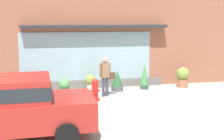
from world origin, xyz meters
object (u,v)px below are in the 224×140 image
object	(u,v)px
potted_plant_corner_tall	(117,81)
potted_plant_near_hydrant	(64,85)
potted_plant_window_left	(34,84)
parked_car_red	(11,105)
potted_plant_window_center	(90,81)
potted_plant_doorstep	(183,76)
pedestrian_with_handbag	(106,74)
potted_plant_window_right	(144,77)
potted_plant_by_entrance	(6,88)
fire_hydrant	(95,90)

from	to	relation	value
potted_plant_corner_tall	potted_plant_near_hydrant	bearing A→B (deg)	177.49
potted_plant_window_left	potted_plant_near_hydrant	distance (m)	1.27
parked_car_red	potted_plant_window_center	bearing A→B (deg)	60.29
potted_plant_doorstep	potted_plant_near_hydrant	world-z (taller)	potted_plant_doorstep
potted_plant_doorstep	pedestrian_with_handbag	bearing A→B (deg)	-165.87
potted_plant_window_center	potted_plant_doorstep	bearing A→B (deg)	-2.96
potted_plant_doorstep	potted_plant_near_hydrant	size ratio (longest dim) A/B	1.52
potted_plant_near_hydrant	potted_plant_window_right	size ratio (longest dim) A/B	0.53
parked_car_red	potted_plant_window_center	size ratio (longest dim) A/B	5.85
parked_car_red	potted_plant_corner_tall	distance (m)	6.15
potted_plant_window_left	potted_plant_window_right	xyz separation A→B (m)	(4.81, -0.06, 0.13)
parked_car_red	potted_plant_corner_tall	bearing A→B (deg)	49.49
potted_plant_corner_tall	potted_plant_by_entrance	size ratio (longest dim) A/B	1.45
potted_plant_corner_tall	potted_plant_near_hydrant	xyz separation A→B (m)	(-2.27, 0.10, -0.11)
pedestrian_with_handbag	potted_plant_by_entrance	xyz separation A→B (m)	(-3.96, 0.85, -0.57)
parked_car_red	potted_plant_doorstep	distance (m)	8.52
potted_plant_doorstep	potted_plant_corner_tall	bearing A→B (deg)	-178.12
potted_plant_window_center	potted_plant_near_hydrant	world-z (taller)	potted_plant_window_center
potted_plant_doorstep	potted_plant_window_left	xyz separation A→B (m)	(-6.64, 0.08, -0.09)
parked_car_red	potted_plant_window_center	xyz separation A→B (m)	(2.76, 5.06, -0.52)
potted_plant_corner_tall	potted_plant_window_right	size ratio (longest dim) A/B	0.77
pedestrian_with_handbag	parked_car_red	xyz separation A→B (m)	(-3.23, -3.89, 0.00)
parked_car_red	potted_plant_near_hydrant	xyz separation A→B (m)	(1.62, 4.84, -0.60)
potted_plant_window_left	parked_car_red	bearing A→B (deg)	-94.17
potted_plant_window_right	potted_plant_corner_tall	bearing A→B (deg)	-174.69
potted_plant_near_hydrant	potted_plant_corner_tall	bearing A→B (deg)	-2.51
potted_plant_corner_tall	potted_plant_window_left	size ratio (longest dim) A/B	0.98
parked_car_red	potted_plant_by_entrance	distance (m)	4.83
parked_car_red	potted_plant_window_right	world-z (taller)	parked_car_red
potted_plant_window_center	potted_plant_near_hydrant	distance (m)	1.16
pedestrian_with_handbag	potted_plant_window_center	bearing A→B (deg)	99.54
potted_plant_window_right	pedestrian_with_handbag	bearing A→B (deg)	-153.52
potted_plant_doorstep	potted_plant_near_hydrant	distance (m)	5.38
potted_plant_window_left	potted_plant_by_entrance	distance (m)	1.11
pedestrian_with_handbag	potted_plant_window_left	bearing A→B (deg)	148.11
fire_hydrant	potted_plant_window_center	world-z (taller)	fire_hydrant
potted_plant_corner_tall	potted_plant_window_right	world-z (taller)	potted_plant_window_right
potted_plant_near_hydrant	potted_plant_by_entrance	distance (m)	2.36
potted_plant_corner_tall	potted_plant_by_entrance	world-z (taller)	potted_plant_corner_tall
potted_plant_window_center	potted_plant_window_left	xyz separation A→B (m)	(-2.40, -0.14, 0.03)
potted_plant_by_entrance	potted_plant_window_left	bearing A→B (deg)	9.24
pedestrian_with_handbag	potted_plant_window_right	size ratio (longest dim) A/B	1.38
pedestrian_with_handbag	potted_plant_doorstep	distance (m)	3.91
pedestrian_with_handbag	potted_plant_window_center	distance (m)	1.36
potted_plant_window_center	potted_plant_by_entrance	size ratio (longest dim) A/B	1.17
parked_car_red	potted_plant_near_hydrant	bearing A→B (deg)	70.38
fire_hydrant	potted_plant_near_hydrant	size ratio (longest dim) A/B	1.43
pedestrian_with_handbag	potted_plant_doorstep	xyz separation A→B (m)	(3.77, 0.95, -0.40)
potted_plant_window_center	potted_plant_near_hydrant	xyz separation A→B (m)	(-1.14, -0.22, -0.08)
parked_car_red	potted_plant_window_left	world-z (taller)	parked_car_red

